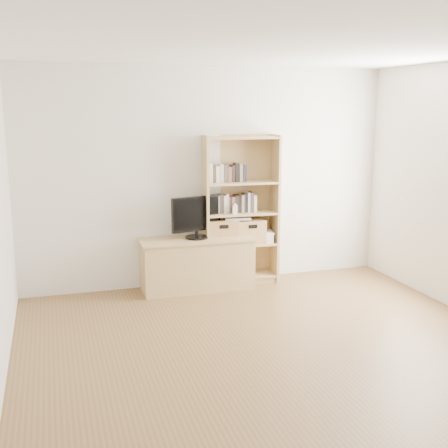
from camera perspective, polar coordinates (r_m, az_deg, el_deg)
name	(u,v)px	position (r m, az deg, el deg)	size (l,w,h in m)	color
floor	(291,368)	(4.85, 6.81, -14.33)	(4.50, 5.00, 0.01)	brown
back_wall	(209,177)	(6.76, -1.58, 4.76)	(4.50, 0.02, 2.60)	silver
ceiling	(300,42)	(4.38, 7.68, 17.88)	(4.50, 5.00, 0.01)	white
tv_stand	(197,265)	(6.67, -2.76, -4.13)	(1.30, 0.49, 0.59)	tan
bookshelf	(241,210)	(6.77, 1.72, 1.38)	(0.90, 0.32, 1.81)	tan
television	(196,217)	(6.54, -2.81, 0.68)	(0.63, 0.05, 0.49)	black
books_row_mid	(240,204)	(6.78, 1.67, 2.09)	(0.76, 0.15, 0.20)	black
books_row_upper	(224,173)	(6.67, 0.03, 5.18)	(0.39, 0.14, 0.21)	black
baby_monitor	(235,210)	(6.65, 1.12, 1.47)	(0.05, 0.03, 0.10)	white
basket_left	(222,232)	(6.76, -0.25, -0.79)	(0.37, 0.31, 0.31)	olive
basket_right	(249,231)	(6.85, 2.60, -0.70)	(0.35, 0.29, 0.29)	olive
laptop	(237,218)	(6.75, 1.36, 0.63)	(0.31, 0.21, 0.02)	white
magazine_stack	(265,237)	(6.93, 4.19, -1.31)	(0.17, 0.25, 0.12)	silver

